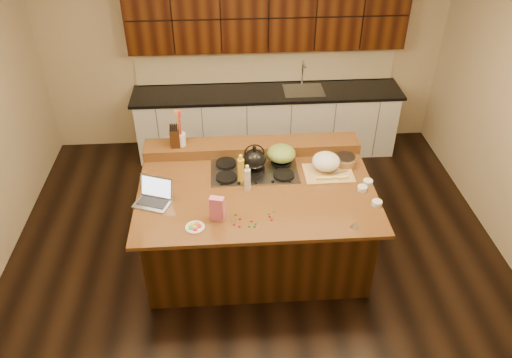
{
  "coord_description": "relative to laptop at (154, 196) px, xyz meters",
  "views": [
    {
      "loc": [
        -0.28,
        -4.04,
        3.96
      ],
      "look_at": [
        0.0,
        0.05,
        1.0
      ],
      "focal_mm": 35.0,
      "sensor_mm": 36.0,
      "label": 1
    }
  ],
  "objects": [
    {
      "name": "laptop",
      "position": [
        0.0,
        0.0,
        0.0
      ],
      "size": [
        0.41,
        0.37,
        0.24
      ],
      "rotation": [
        0.0,
        0.0,
        -0.36
      ],
      "color": "#B7B7BC",
      "rests_on": "island"
    },
    {
      "name": "gumdrop_5",
      "position": [
        1.1,
        -0.28,
        -0.05
      ],
      "size": [
        0.02,
        0.02,
        0.02
      ],
      "primitive_type": "ellipsoid",
      "color": "#198C26",
      "rests_on": "island"
    },
    {
      "name": "knife_block",
      "position": [
        0.16,
        0.84,
        0.16
      ],
      "size": [
        0.11,
        0.17,
        0.21
      ],
      "primitive_type": "cube",
      "rotation": [
        0.0,
        0.0,
        0.06
      ],
      "color": "black",
      "rests_on": "back_ledge"
    },
    {
      "name": "gumdrop_1",
      "position": [
        1.15,
        -0.26,
        -0.05
      ],
      "size": [
        0.02,
        0.02,
        0.02
      ],
      "primitive_type": "ellipsoid",
      "color": "#198C26",
      "rests_on": "island"
    },
    {
      "name": "strainer_bowl",
      "position": [
        1.99,
        0.5,
        -0.02
      ],
      "size": [
        0.26,
        0.26,
        0.09
      ],
      "primitive_type": "cylinder",
      "rotation": [
        0.0,
        0.0,
        -0.07
      ],
      "color": "#996B3F",
      "rests_on": "island"
    },
    {
      "name": "gumdrop_4",
      "position": [
        1.12,
        -0.37,
        -0.05
      ],
      "size": [
        0.02,
        0.02,
        0.02
      ],
      "primitive_type": "ellipsoid",
      "color": "red",
      "rests_on": "island"
    },
    {
      "name": "ramekin_a",
      "position": [
        2.16,
        -0.21,
        -0.04
      ],
      "size": [
        0.13,
        0.13,
        0.04
      ],
      "primitive_type": "cylinder",
      "rotation": [
        0.0,
        0.0,
        0.38
      ],
      "color": "white",
      "rests_on": "island"
    },
    {
      "name": "pink_bag",
      "position": [
        0.61,
        -0.31,
        0.06
      ],
      "size": [
        0.15,
        0.1,
        0.25
      ],
      "primitive_type": "cube",
      "rotation": [
        0.0,
        0.0,
        -0.28
      ],
      "color": "pink",
      "rests_on": "island"
    },
    {
      "name": "gumdrop_3",
      "position": [
        0.78,
        -0.27,
        -0.05
      ],
      "size": [
        0.02,
        0.02,
        0.02
      ],
      "primitive_type": "ellipsoid",
      "color": "#198C26",
      "rests_on": "island"
    },
    {
      "name": "kettle",
      "position": [
        1.01,
        0.44,
        0.09
      ],
      "size": [
        0.25,
        0.25,
        0.22
      ],
      "primitive_type": "ellipsoid",
      "rotation": [
        0.0,
        0.0,
        0.02
      ],
      "color": "black",
      "rests_on": "cooktop"
    },
    {
      "name": "gumdrop_7",
      "position": [
        0.96,
        -0.42,
        -0.05
      ],
      "size": [
        0.02,
        0.02,
        0.02
      ],
      "primitive_type": "ellipsoid",
      "color": "#198C26",
      "rests_on": "island"
    },
    {
      "name": "utensil_crock",
      "position": [
        0.22,
        0.84,
        0.13
      ],
      "size": [
        0.15,
        0.15,
        0.14
      ],
      "primitive_type": "cylinder",
      "rotation": [
        0.0,
        0.0,
        0.25
      ],
      "color": "white",
      "rests_on": "back_ledge"
    },
    {
      "name": "oil_bottle",
      "position": [
        0.86,
        0.27,
        0.07
      ],
      "size": [
        0.09,
        0.09,
        0.27
      ],
      "primitive_type": "cylinder",
      "rotation": [
        0.0,
        0.0,
        0.37
      ],
      "color": "gold",
      "rests_on": "island"
    },
    {
      "name": "gumdrop_6",
      "position": [
        0.82,
        -0.34,
        -0.05
      ],
      "size": [
        0.02,
        0.02,
        0.02
      ],
      "primitive_type": "ellipsoid",
      "color": "red",
      "rests_on": "island"
    },
    {
      "name": "candy_plate",
      "position": [
        0.4,
        -0.43,
        -0.06
      ],
      "size": [
        0.23,
        0.23,
        0.01
      ],
      "primitive_type": "cylinder",
      "rotation": [
        0.0,
        0.0,
        0.39
      ],
      "color": "white",
      "rests_on": "island"
    },
    {
      "name": "room",
      "position": [
        1.01,
        0.14,
        0.37
      ],
      "size": [
        5.52,
        5.02,
        2.72
      ],
      "color": "black",
      "rests_on": "ground"
    },
    {
      "name": "green_bowl",
      "position": [
        1.31,
        0.57,
        0.07
      ],
      "size": [
        0.4,
        0.4,
        0.17
      ],
      "primitive_type": "ellipsoid",
      "rotation": [
        0.0,
        0.0,
        -0.39
      ],
      "color": "olive",
      "rests_on": "cooktop"
    },
    {
      "name": "gumdrop_0",
      "position": [
        0.93,
        -0.38,
        -0.05
      ],
      "size": [
        0.02,
        0.02,
        0.02
      ],
      "primitive_type": "ellipsoid",
      "color": "red",
      "rests_on": "island"
    },
    {
      "name": "wooden_tray",
      "position": [
        1.77,
        0.39,
        0.03
      ],
      "size": [
        0.52,
        0.41,
        0.21
      ],
      "rotation": [
        0.0,
        0.0,
        0.01
      ],
      "color": "tan",
      "rests_on": "island"
    },
    {
      "name": "package_box",
      "position": [
        -0.09,
        0.2,
        0.01
      ],
      "size": [
        0.12,
        0.1,
        0.15
      ],
      "primitive_type": "cube",
      "rotation": [
        0.0,
        0.0,
        0.34
      ],
      "color": "#C09343",
      "rests_on": "island"
    },
    {
      "name": "gumdrop_2",
      "position": [
        1.1,
        -0.32,
        -0.05
      ],
      "size": [
        0.02,
        0.02,
        0.02
      ],
      "primitive_type": "ellipsoid",
      "color": "red",
      "rests_on": "island"
    },
    {
      "name": "gumdrop_9",
      "position": [
        0.95,
        -0.45,
        -0.05
      ],
      "size": [
        0.02,
        0.02,
        0.02
      ],
      "primitive_type": "ellipsoid",
      "color": "#198C26",
      "rests_on": "island"
    },
    {
      "name": "kitchen_timer",
      "position": [
        1.87,
        -0.52,
        -0.03
      ],
      "size": [
        0.09,
        0.09,
        0.07
      ],
      "primitive_type": "cone",
      "rotation": [
        0.0,
        0.0,
        0.13
      ],
      "color": "silver",
      "rests_on": "island"
    },
    {
      "name": "back_ledge",
      "position": [
        1.01,
        0.84,
        -0.0
      ],
      "size": [
        2.4,
        0.3,
        0.12
      ],
      "primitive_type": "cube",
      "color": "black",
      "rests_on": "island"
    },
    {
      "name": "ramekin_b",
      "position": [
        2.07,
        0.04,
        -0.04
      ],
      "size": [
        0.12,
        0.12,
        0.04
      ],
      "primitive_type": "cylinder",
      "rotation": [
        0.0,
        0.0,
        -0.17
      ],
      "color": "white",
      "rests_on": "island"
    },
    {
      "name": "cooktop",
      "position": [
        1.01,
        0.44,
        -0.05
      ],
      "size": [
        0.92,
        0.52,
        0.05
      ],
      "color": "gray",
      "rests_on": "island"
    },
    {
      "name": "vinegar_bottle",
      "position": [
        0.92,
        0.11,
        0.06
      ],
      "size": [
        0.08,
        0.08,
        0.25
      ],
      "primitive_type": "cylinder",
      "rotation": [
        0.0,
        0.0,
        0.24
      ],
      "color": "silver",
      "rests_on": "island"
    },
    {
      "name": "gumdrop_10",
      "position": [
        0.81,
        -0.45,
        -0.05
      ],
      "size": [
        0.02,
        0.02,
        0.02
      ],
      "primitive_type": "ellipsoid",
      "color": "red",
      "rests_on": "island"
    },
    {
      "name": "ramekin_c",
      "position": [
        2.16,
        0.14,
        -0.04
      ],
      "size": [
        0.11,
        0.11,
        0.04
      ],
      "primitive_type": "cylinder",
      "rotation": [
        0.0,
        0.0,
        0.11
      ],
      "color": "white",
      "rests_on": "island"
    },
    {
      "name": "gumdrop_8",
      "position": [
        0.77,
        -0.41,
        -0.05
      ],
      "size": [
        0.02,
        0.02,
        0.02
      ],
      "primitive_type": "ellipsoid",
      "color": "red",
      "rests_on": "island"
    },
    {
      "name": "back_counter",
      "position": [
        1.31,
        2.36,
        -0.0
      ],
      "size": [
        3.7,
        0.66,
        2.4
      ],
      "color": "silver",
      "rests_on": "ground"
    },
    {
      "name": "island",
      "position": [
        1.01,
        0.14,
        -0.52
      ],
      "size": [
        2.4,
        1.6,
        0.92
      ],
      "color": "black",
      "rests_on": "ground"
    },
    {
      "name": "gumdrop_11",
      "position": [
        0.9,
        -0.45,
        -0.05
      ],
      "size": [
        0.02,
        0.02,
        0.02
      ],
      "primitive_type": "ellipsoid",
      "color": "#198C26",
      "rests_on": "island"
    }
  ]
}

